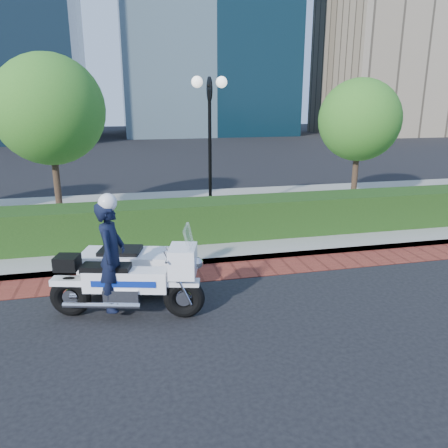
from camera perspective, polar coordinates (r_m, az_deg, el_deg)
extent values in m
plane|color=black|center=(8.43, -1.46, -10.23)|extent=(120.00, 120.00, 0.00)
cube|color=maroon|center=(9.78, -3.25, -6.41)|extent=(60.00, 1.00, 0.01)
cube|color=gray|center=(13.99, -6.43, 0.71)|extent=(60.00, 8.00, 0.15)
cube|color=black|center=(11.54, -5.09, 0.43)|extent=(18.00, 1.20, 1.00)
cylinder|color=black|center=(13.31, -1.77, 1.03)|extent=(0.30, 0.30, 0.30)
cylinder|color=black|center=(12.96, -1.84, 8.96)|extent=(0.10, 0.10, 3.70)
cylinder|color=black|center=(12.87, -1.92, 17.16)|extent=(0.04, 0.70, 0.70)
sphere|color=white|center=(12.81, -3.54, 18.04)|extent=(0.32, 0.32, 0.32)
sphere|color=white|center=(12.95, -0.33, 18.05)|extent=(0.32, 0.32, 0.32)
cylinder|color=#332319|center=(14.28, -20.95, 4.85)|extent=(0.20, 0.20, 2.17)
sphere|color=#236719|center=(14.07, -21.86, 13.68)|extent=(3.20, 3.20, 3.20)
cylinder|color=#332319|center=(16.27, 16.71, 6.03)|extent=(0.20, 0.20, 1.92)
sphere|color=#236719|center=(16.07, 17.27, 12.86)|extent=(2.80, 2.80, 2.80)
torus|color=black|center=(8.28, -19.39, -8.90)|extent=(0.77, 0.40, 0.74)
torus|color=black|center=(7.80, -5.25, -9.58)|extent=(0.77, 0.40, 0.74)
cube|color=white|center=(7.85, -12.68, -7.15)|extent=(1.50, 0.72, 0.38)
cube|color=silver|center=(7.97, -12.96, -8.92)|extent=(0.71, 0.59, 0.31)
cube|color=white|center=(7.53, -5.39, -4.81)|extent=(0.59, 0.71, 0.50)
cube|color=silver|center=(7.38, -4.60, -1.99)|extent=(0.28, 0.58, 0.45)
cube|color=black|center=(7.85, -15.16, -5.55)|extent=(0.90, 0.54, 0.11)
cube|color=black|center=(8.04, -19.80, -4.76)|extent=(0.47, 0.45, 0.25)
cube|color=white|center=(8.80, -12.55, -5.50)|extent=(1.87, 1.20, 0.61)
cube|color=black|center=(8.72, -13.39, -3.43)|extent=(0.90, 0.74, 0.09)
torus|color=black|center=(9.41, -12.32, -5.89)|extent=(0.59, 0.32, 0.56)
imported|color=black|center=(7.75, -14.48, -4.10)|extent=(0.63, 0.80, 1.93)
sphere|color=white|center=(7.49, -14.98, 2.69)|extent=(0.31, 0.31, 0.31)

